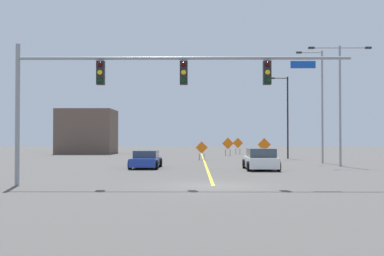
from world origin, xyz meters
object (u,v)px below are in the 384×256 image
at_px(construction_sign_right_shoulder, 202,148).
at_px(construction_sign_median_far, 238,144).
at_px(traffic_signal_assembly, 143,79).
at_px(construction_sign_left_lane, 228,144).
at_px(street_lamp_mid_right, 286,113).
at_px(street_lamp_far_right, 340,94).
at_px(street_lamp_near_left, 321,101).
at_px(car_blue_passing, 146,160).
at_px(car_white_mid, 261,160).
at_px(construction_sign_right_lane, 264,145).

relative_size(construction_sign_right_shoulder, construction_sign_median_far, 0.83).
distance_m(traffic_signal_assembly, construction_sign_left_lane, 36.31).
distance_m(construction_sign_left_lane, construction_sign_median_far, 4.90).
distance_m(street_lamp_mid_right, construction_sign_right_shoulder, 9.73).
relative_size(street_lamp_far_right, construction_sign_left_lane, 4.15).
height_order(street_lamp_far_right, construction_sign_right_shoulder, street_lamp_far_right).
bearing_deg(traffic_signal_assembly, street_lamp_mid_right, 67.15).
bearing_deg(traffic_signal_assembly, construction_sign_median_far, 79.13).
bearing_deg(street_lamp_mid_right, street_lamp_far_right, -83.75).
relative_size(traffic_signal_assembly, construction_sign_left_lane, 6.89).
distance_m(street_lamp_near_left, street_lamp_mid_right, 8.76).
distance_m(street_lamp_mid_right, construction_sign_left_lane, 10.45).
bearing_deg(construction_sign_right_shoulder, car_blue_passing, -108.27).
relative_size(construction_sign_left_lane, car_white_mid, 0.51).
bearing_deg(street_lamp_mid_right, street_lamp_near_left, -82.30).
bearing_deg(construction_sign_right_lane, construction_sign_median_far, 97.24).
bearing_deg(street_lamp_mid_right, car_blue_passing, -129.93).
height_order(construction_sign_left_lane, construction_sign_right_lane, construction_sign_left_lane).
bearing_deg(construction_sign_left_lane, car_blue_passing, -107.21).
xyz_separation_m(construction_sign_left_lane, car_blue_passing, (-7.26, -23.46, -0.77)).
distance_m(construction_sign_left_lane, construction_sign_right_lane, 8.45).
distance_m(street_lamp_mid_right, construction_sign_median_far, 13.91).
relative_size(construction_sign_right_shoulder, construction_sign_right_lane, 0.84).
xyz_separation_m(street_lamp_mid_right, construction_sign_right_shoulder, (-8.61, -2.92, -3.46)).
bearing_deg(street_lamp_near_left, traffic_signal_assembly, -124.25).
bearing_deg(car_blue_passing, construction_sign_right_shoulder, 71.73).
distance_m(traffic_signal_assembly, construction_sign_right_shoulder, 24.78).
distance_m(traffic_signal_assembly, car_white_mid, 12.94).
relative_size(street_lamp_mid_right, construction_sign_median_far, 3.91).
height_order(construction_sign_median_far, construction_sign_right_lane, construction_sign_median_far).
relative_size(street_lamp_far_right, car_blue_passing, 2.09).
bearing_deg(traffic_signal_assembly, construction_sign_left_lane, 80.24).
relative_size(street_lamp_mid_right, construction_sign_left_lane, 3.88).
bearing_deg(construction_sign_right_lane, car_blue_passing, -123.76).
bearing_deg(street_lamp_far_right, street_lamp_mid_right, 96.25).
bearing_deg(construction_sign_left_lane, street_lamp_near_left, -69.03).
height_order(traffic_signal_assembly, construction_sign_median_far, traffic_signal_assembly).
xyz_separation_m(street_lamp_near_left, car_white_mid, (-6.08, -8.20, -4.45)).
bearing_deg(street_lamp_mid_right, construction_sign_left_lane, 122.62).
xyz_separation_m(street_lamp_mid_right, construction_sign_median_far, (-3.76, 13.00, -3.22)).
relative_size(traffic_signal_assembly, construction_sign_right_lane, 7.02).
distance_m(construction_sign_left_lane, car_blue_passing, 24.57).
distance_m(traffic_signal_assembly, street_lamp_far_right, 19.17).
relative_size(street_lamp_far_right, construction_sign_right_shoulder, 5.03).
distance_m(street_lamp_near_left, car_blue_passing, 15.88).
relative_size(construction_sign_right_shoulder, car_white_mid, 0.42).
xyz_separation_m(construction_sign_right_lane, car_blue_passing, (-10.45, -15.63, -0.74)).
bearing_deg(construction_sign_median_far, street_lamp_far_right, -78.75).
xyz_separation_m(street_lamp_far_right, construction_sign_right_shoulder, (-10.05, 10.21, -4.19)).
xyz_separation_m(car_white_mid, car_blue_passing, (-7.71, 1.78, -0.10)).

